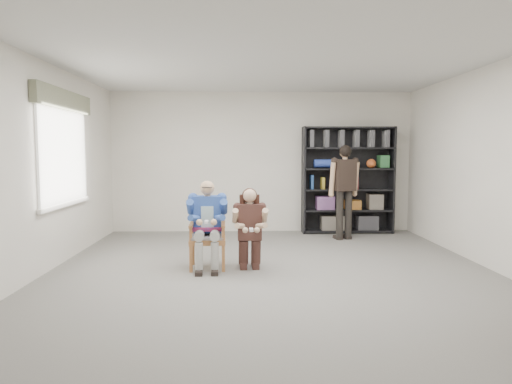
{
  "coord_description": "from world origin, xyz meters",
  "views": [
    {
      "loc": [
        -0.39,
        -5.68,
        1.6
      ],
      "look_at": [
        -0.2,
        0.6,
        1.05
      ],
      "focal_mm": 32.0,
      "sensor_mm": 36.0,
      "label": 1
    }
  ],
  "objects_px": {
    "armchair": "(208,234)",
    "seated_man": "(207,224)",
    "bookshelf": "(348,180)",
    "standing_man": "(344,193)",
    "kneeling_woman": "(250,229)"
  },
  "relations": [
    {
      "from": "kneeling_woman",
      "to": "armchair",
      "type": "bearing_deg",
      "value": 166.05
    },
    {
      "from": "seated_man",
      "to": "kneeling_woman",
      "type": "distance_m",
      "value": 0.59
    },
    {
      "from": "armchair",
      "to": "seated_man",
      "type": "height_order",
      "value": "seated_man"
    },
    {
      "from": "bookshelf",
      "to": "kneeling_woman",
      "type": "bearing_deg",
      "value": -124.71
    },
    {
      "from": "bookshelf",
      "to": "standing_man",
      "type": "height_order",
      "value": "bookshelf"
    },
    {
      "from": "kneeling_woman",
      "to": "standing_man",
      "type": "relative_size",
      "value": 0.65
    },
    {
      "from": "standing_man",
      "to": "bookshelf",
      "type": "bearing_deg",
      "value": 57.85
    },
    {
      "from": "armchair",
      "to": "bookshelf",
      "type": "xyz_separation_m",
      "value": [
        2.57,
        2.75,
        0.58
      ]
    },
    {
      "from": "armchair",
      "to": "standing_man",
      "type": "relative_size",
      "value": 0.54
    },
    {
      "from": "armchair",
      "to": "seated_man",
      "type": "relative_size",
      "value": 0.77
    },
    {
      "from": "seated_man",
      "to": "standing_man",
      "type": "xyz_separation_m",
      "value": [
        2.34,
        2.02,
        0.25
      ]
    },
    {
      "from": "standing_man",
      "to": "seated_man",
      "type": "bearing_deg",
      "value": -154.16
    },
    {
      "from": "armchair",
      "to": "kneeling_woman",
      "type": "distance_m",
      "value": 0.6
    },
    {
      "from": "bookshelf",
      "to": "armchair",
      "type": "bearing_deg",
      "value": -133.04
    },
    {
      "from": "armchair",
      "to": "kneeling_woman",
      "type": "xyz_separation_m",
      "value": [
        0.58,
        -0.12,
        0.09
      ]
    }
  ]
}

